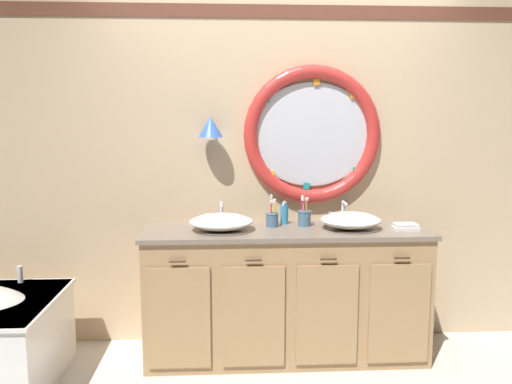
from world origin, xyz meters
The scene contains 11 objects.
ground_plane centered at (0.00, 0.00, 0.00)m, with size 14.00×14.00×0.00m, color silver.
back_wall_assembly centered at (0.02, 0.59, 1.32)m, with size 6.40×0.26×2.60m.
vanity_counter centered at (0.04, 0.27, 0.44)m, with size 1.88×0.60×0.88m.
sink_basin_left centered at (-0.39, 0.25, 0.93)m, with size 0.42×0.42×0.11m.
sink_basin_right centered at (0.47, 0.25, 0.93)m, with size 0.40×0.40×0.11m.
faucet_set_left centered at (-0.39, 0.46, 0.94)m, with size 0.23×0.15×0.16m.
faucet_set_right centered at (0.47, 0.47, 0.94)m, with size 0.21×0.12×0.15m.
toothbrush_holder_left centered at (-0.05, 0.34, 0.93)m, with size 0.09×0.09×0.22m.
toothbrush_holder_right centered at (0.17, 0.35, 0.94)m, with size 0.09×0.09×0.21m.
soap_dispenser centered at (0.04, 0.42, 0.95)m, with size 0.05×0.06×0.16m.
folded_hand_towel centered at (0.82, 0.19, 0.90)m, with size 0.16×0.12×0.04m.
Camera 1 is at (-0.34, -3.03, 1.59)m, focal length 35.87 mm.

